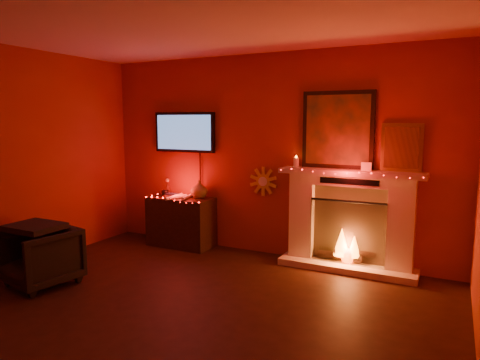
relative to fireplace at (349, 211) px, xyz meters
The scene contains 6 objects.
room 2.72m from the fireplace, 115.53° to the right, with size 5.00×5.00×5.00m.
fireplace is the anchor object (origin of this frame).
tv 2.61m from the fireplace, behind, with size 1.00×0.07×1.24m.
sunburst_clock 1.23m from the fireplace, behind, with size 0.40×0.03×0.40m.
console_table 2.41m from the fireplace, behind, with size 0.94×0.56×0.98m.
armchair 3.62m from the fireplace, 144.38° to the right, with size 0.69×0.71×0.64m, color black.
Camera 1 is at (2.25, -2.80, 1.82)m, focal length 32.00 mm.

